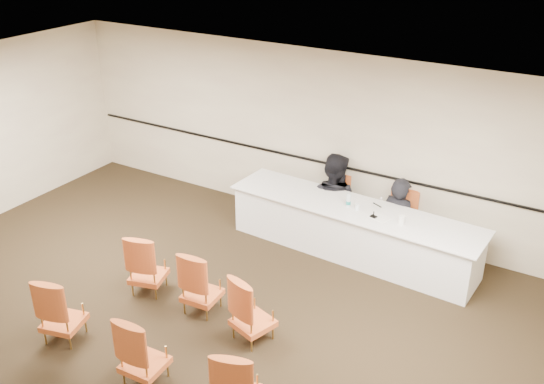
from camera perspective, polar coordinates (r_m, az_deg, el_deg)
The scene contains 20 objects.
floor at distance 8.04m, azimuth -9.04°, elevation -14.03°, with size 10.00×10.00×0.00m, color black.
ceiling at distance 6.56m, azimuth -10.84°, elevation 6.60°, with size 10.00×10.00×0.00m, color white.
wall_back at distance 10.22m, azimuth 4.66°, elevation 5.01°, with size 10.00×0.04×3.00m, color #C0AE97.
wall_rail at distance 10.33m, azimuth 4.48°, elevation 2.87°, with size 9.80×0.04×0.03m, color black.
panel_table at distance 9.65m, azimuth 7.54°, elevation -3.61°, with size 4.09×0.94×0.82m, color silver, non-canonical shape.
panelist_main at distance 9.97m, azimuth 11.71°, elevation -3.21°, with size 0.62×0.41×1.71m, color black.
panelist_main_chair at distance 9.92m, azimuth 11.77°, elevation -2.65°, with size 0.50×0.50×0.95m, color #D75A26, non-canonical shape.
panelist_second at distance 10.38m, azimuth 5.72°, elevation -1.30°, with size 0.93×0.72×1.91m, color black.
panelist_second_chair at distance 10.35m, azimuth 5.74°, elevation -0.96°, with size 0.50×0.50×0.95m, color #D75A26, non-canonical shape.
papers at distance 9.21m, azimuth 10.07°, elevation -2.37°, with size 0.30×0.22×0.00m, color white.
microphone at distance 9.14m, azimuth 9.59°, elevation -1.54°, with size 0.10×0.21×0.29m, color black, non-canonical shape.
water_bottle at distance 9.41m, azimuth 7.22°, elevation -0.70°, with size 0.08×0.08×0.25m, color #178380, non-canonical shape.
drinking_glass at distance 9.36m, azimuth 8.04°, elevation -1.40°, with size 0.06×0.06×0.10m, color white.
coffee_cup at distance 9.05m, azimuth 12.10°, elevation -2.61°, with size 0.09×0.09×0.14m, color white.
aud_chair_front_left at distance 8.82m, azimuth -11.65°, elevation -6.52°, with size 0.50×0.50×0.95m, color #D75A26, non-canonical shape.
aud_chair_front_mid at distance 8.30m, azimuth -6.66°, elevation -8.33°, with size 0.50×0.50×0.95m, color #D75A26, non-canonical shape.
aud_chair_front_right at distance 7.76m, azimuth -1.81°, elevation -10.87°, with size 0.50×0.50×0.95m, color #D75A26, non-canonical shape.
aud_chair_back_left at distance 8.21m, azimuth -19.21°, elevation -10.24°, with size 0.50×0.50×0.95m, color #D75A26, non-canonical shape.
aud_chair_back_mid at distance 7.30m, azimuth -12.03°, elevation -14.25°, with size 0.50×0.50×0.95m, color #D75A26, non-canonical shape.
aud_chair_back_right at distance 6.77m, azimuth -3.33°, elevation -17.41°, with size 0.50×0.50×0.95m, color #D75A26, non-canonical shape.
Camera 1 is at (4.18, -4.60, 5.10)m, focal length 40.00 mm.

